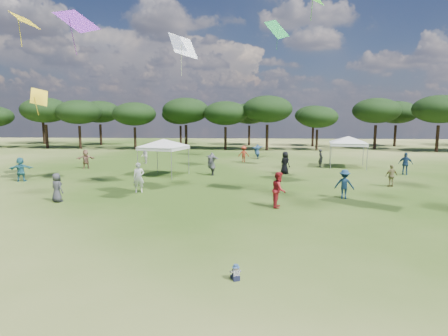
{
  "coord_description": "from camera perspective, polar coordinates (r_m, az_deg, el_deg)",
  "views": [
    {
      "loc": [
        0.36,
        -8.34,
        4.94
      ],
      "look_at": [
        -0.49,
        6.0,
        2.88
      ],
      "focal_mm": 30.0,
      "sensor_mm": 36.0,
      "label": 1
    }
  ],
  "objects": [
    {
      "name": "toddler",
      "position": [
        11.68,
        1.8,
        -15.7
      ],
      "size": [
        0.36,
        0.39,
        0.49
      ],
      "rotation": [
        0.0,
        0.0,
        0.33
      ],
      "color": "#161832",
      "rests_on": "ground"
    },
    {
      "name": "tent_left",
      "position": [
        30.56,
        -9.21,
        4.17
      ],
      "size": [
        6.15,
        6.15,
        3.3
      ],
      "rotation": [
        0.0,
        0.0,
        -0.3
      ],
      "color": "gray",
      "rests_on": "ground"
    },
    {
      "name": "festival_crowd",
      "position": [
        30.84,
        -1.33,
        0.6
      ],
      "size": [
        31.36,
        23.78,
        1.93
      ],
      "color": "#34343A",
      "rests_on": "ground"
    },
    {
      "name": "tent_right",
      "position": [
        36.87,
        18.42,
        4.43
      ],
      "size": [
        6.55,
        6.55,
        3.25
      ],
      "rotation": [
        0.0,
        0.0,
        -0.19
      ],
      "color": "gray",
      "rests_on": "ground"
    },
    {
      "name": "ground",
      "position": [
        9.7,
        0.85,
        -22.45
      ],
      "size": [
        140.0,
        140.0,
        0.0
      ],
      "primitive_type": "plane",
      "color": "#375319",
      "rests_on": "ground"
    },
    {
      "name": "tree_line",
      "position": [
        55.79,
        5.55,
        8.6
      ],
      "size": [
        108.78,
        17.63,
        7.77
      ],
      "color": "black",
      "rests_on": "ground"
    }
  ]
}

